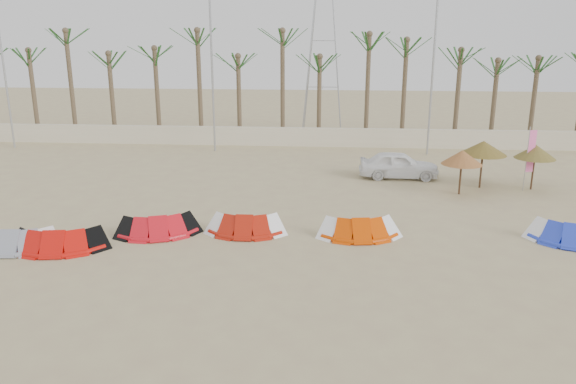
# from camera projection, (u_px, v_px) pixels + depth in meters

# --- Properties ---
(ground) EXTENTS (120.00, 120.00, 0.00)m
(ground) POSITION_uv_depth(u_px,v_px,m) (273.00, 283.00, 18.01)
(ground) COLOR tan
(ground) RESTS_ON ground
(boundary_wall) EXTENTS (60.00, 0.30, 1.30)m
(boundary_wall) POSITION_uv_depth(u_px,v_px,m) (306.00, 137.00, 38.89)
(boundary_wall) COLOR beige
(boundary_wall) RESTS_ON ground
(palm_line) EXTENTS (52.00, 4.00, 7.70)m
(palm_line) POSITION_uv_depth(u_px,v_px,m) (317.00, 50.00, 38.66)
(palm_line) COLOR brown
(palm_line) RESTS_ON ground
(lamp_a) EXTENTS (1.25, 0.14, 11.00)m
(lamp_a) POSITION_uv_depth(u_px,v_px,m) (4.00, 62.00, 37.04)
(lamp_a) COLOR #A5A8AD
(lamp_a) RESTS_ON ground
(lamp_b) EXTENTS (1.25, 0.14, 11.00)m
(lamp_b) POSITION_uv_depth(u_px,v_px,m) (212.00, 63.00, 35.99)
(lamp_b) COLOR #A5A8AD
(lamp_b) RESTS_ON ground
(lamp_c) EXTENTS (1.25, 0.14, 11.00)m
(lamp_c) POSITION_uv_depth(u_px,v_px,m) (434.00, 64.00, 34.95)
(lamp_c) COLOR #A5A8AD
(lamp_c) RESTS_ON ground
(pylon) EXTENTS (3.00, 3.00, 14.00)m
(pylon) POSITION_uv_depth(u_px,v_px,m) (322.00, 131.00, 44.74)
(pylon) COLOR #A5A8AD
(pylon) RESTS_ON ground
(kite_grey) EXTENTS (3.32, 1.78, 0.90)m
(kite_grey) POSITION_uv_depth(u_px,v_px,m) (18.00, 236.00, 20.85)
(kite_grey) COLOR gray
(kite_grey) RESTS_ON ground
(kite_red_left) EXTENTS (3.71, 1.99, 0.90)m
(kite_red_left) POSITION_uv_depth(u_px,v_px,m) (61.00, 236.00, 20.85)
(kite_red_left) COLOR red
(kite_red_left) RESTS_ON ground
(kite_red_mid) EXTENTS (3.57, 2.37, 0.90)m
(kite_red_mid) POSITION_uv_depth(u_px,v_px,m) (160.00, 223.00, 22.33)
(kite_red_mid) COLOR red
(kite_red_mid) RESTS_ON ground
(kite_red_right) EXTENTS (3.12, 1.57, 0.90)m
(kite_red_right) POSITION_uv_depth(u_px,v_px,m) (246.00, 222.00, 22.44)
(kite_red_right) COLOR #AB190A
(kite_red_right) RESTS_ON ground
(kite_orange) EXTENTS (3.31, 1.86, 0.90)m
(kite_orange) POSITION_uv_depth(u_px,v_px,m) (359.00, 225.00, 22.08)
(kite_orange) COLOR #D73E00
(kite_orange) RESTS_ON ground
(kite_blue) EXTENTS (3.62, 2.49, 0.90)m
(kite_blue) POSITION_uv_depth(u_px,v_px,m) (570.00, 231.00, 21.46)
(kite_blue) COLOR blue
(kite_blue) RESTS_ON ground
(parasol_left) EXTENTS (2.35, 2.35, 2.43)m
(parasol_left) POSITION_uv_depth(u_px,v_px,m) (483.00, 148.00, 28.27)
(parasol_left) COLOR #4C331E
(parasol_left) RESTS_ON ground
(parasol_mid) EXTENTS (1.99, 1.99, 2.22)m
(parasol_mid) POSITION_uv_depth(u_px,v_px,m) (462.00, 157.00, 27.17)
(parasol_mid) COLOR #4C331E
(parasol_mid) RESTS_ON ground
(parasol_right) EXTENTS (2.02, 2.02, 2.31)m
(parasol_right) POSITION_uv_depth(u_px,v_px,m) (535.00, 152.00, 27.98)
(parasol_right) COLOR #4C331E
(parasol_right) RESTS_ON ground
(flag_pink) EXTENTS (0.44, 0.16, 3.25)m
(flag_pink) POSITION_uv_depth(u_px,v_px,m) (531.00, 153.00, 27.77)
(flag_pink) COLOR #A5A8AD
(flag_pink) RESTS_ON ground
(car) EXTENTS (4.30, 1.78, 1.46)m
(car) POSITION_uv_depth(u_px,v_px,m) (399.00, 165.00, 30.55)
(car) COLOR white
(car) RESTS_ON ground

